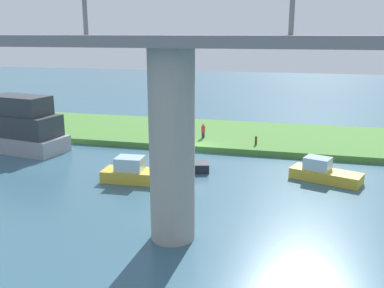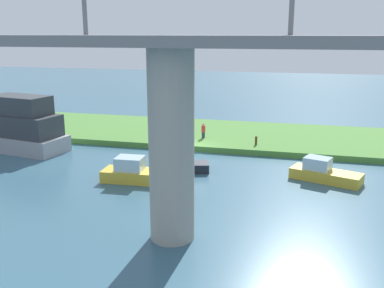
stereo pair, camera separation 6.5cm
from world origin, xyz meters
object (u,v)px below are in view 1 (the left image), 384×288
Objects in this scene: mooring_post at (256,141)px; houseboat_blue at (178,165)px; motorboat_red at (137,173)px; person_on_bank at (203,130)px; skiff_small at (13,128)px; bridge_pylon at (172,147)px; motorboat_white at (324,173)px.

mooring_post is 0.17× the size of houseboat_blue.
motorboat_red reaches higher than mooring_post.
person_on_bank is at bearing -89.14° from houseboat_blue.
skiff_small is 2.05× the size of motorboat_red.
bridge_pylon reaches higher than motorboat_white.
person_on_bank reaches higher than motorboat_white.
mooring_post is at bearing -123.44° from houseboat_blue.
motorboat_white reaches higher than houseboat_blue.
bridge_pylon is 2.10× the size of houseboat_blue.
skiff_small is at bearing -9.13° from houseboat_blue.
skiff_small is (18.33, -12.97, -2.73)m from bridge_pylon.
bridge_pylon is at bearing 98.42° from person_on_bank.
bridge_pylon is 18.38m from mooring_post.
motorboat_red is (-13.52, 5.39, -1.33)m from skiff_small.
person_on_bank is at bearing -99.56° from motorboat_red.
motorboat_white is at bearing -124.79° from bridge_pylon.
houseboat_blue is at bearing 2.71° from motorboat_white.
bridge_pylon is 1.79× the size of motorboat_red.
houseboat_blue is at bearing 90.86° from person_on_bank.
motorboat_white is at bearing 141.58° from person_on_bank.
skiff_small is 15.88m from houseboat_blue.
houseboat_blue is (-0.13, 8.78, -0.70)m from person_on_bank.
person_on_bank is 0.27× the size of motorboat_red.
skiff_small reaches higher than motorboat_red.
motorboat_red is (1.96, 11.67, -0.59)m from person_on_bank.
houseboat_blue is 0.85× the size of motorboat_red.
bridge_pylon reaches higher than houseboat_blue.
person_on_bank is at bearing -81.58° from bridge_pylon.
person_on_bank is 0.13× the size of skiff_small.
houseboat_blue is 3.57m from motorboat_red.
bridge_pylon is at bearing 83.09° from mooring_post.
skiff_small reaches higher than motorboat_white.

